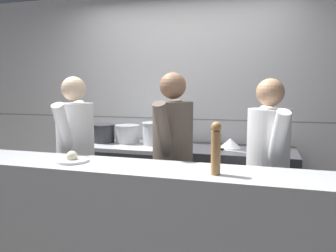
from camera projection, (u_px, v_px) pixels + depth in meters
The scene contains 14 objects.
wall_back_tiled at pixel (183, 106), 3.78m from camera, with size 8.00×0.06×2.60m.
oven_range at pixel (130, 183), 3.64m from camera, with size 1.00×0.71×0.90m.
prep_counter at pixel (233, 193), 3.32m from camera, with size 1.21×0.65×0.90m.
pass_counter at pixel (141, 237), 2.24m from camera, with size 2.80×0.45×0.99m.
stock_pot at pixel (104, 133), 3.65m from camera, with size 0.25×0.25×0.20m.
sauce_pot at pixel (127, 133), 3.62m from camera, with size 0.27×0.27×0.20m.
braising_pot at pixel (157, 133), 3.51m from camera, with size 0.32×0.32×0.24m.
mixing_bowl_steel at pixel (230, 143), 3.36m from camera, with size 0.22×0.22×0.10m.
chefs_knife at pixel (226, 150), 3.19m from camera, with size 0.34×0.13×0.02m.
plated_dish_main at pixel (72, 159), 2.31m from camera, with size 0.23×0.23×0.08m.
pepper_mill at pixel (216, 147), 1.96m from camera, with size 0.06×0.06×0.32m.
chef_head_cook at pixel (76, 157), 2.93m from camera, with size 0.36×0.70×1.61m.
chef_sous at pixel (173, 160), 2.71m from camera, with size 0.35×0.71×1.63m.
chef_line at pixel (267, 170), 2.52m from camera, with size 0.40×0.68×1.58m.
Camera 1 is at (0.89, -2.18, 1.51)m, focal length 35.00 mm.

